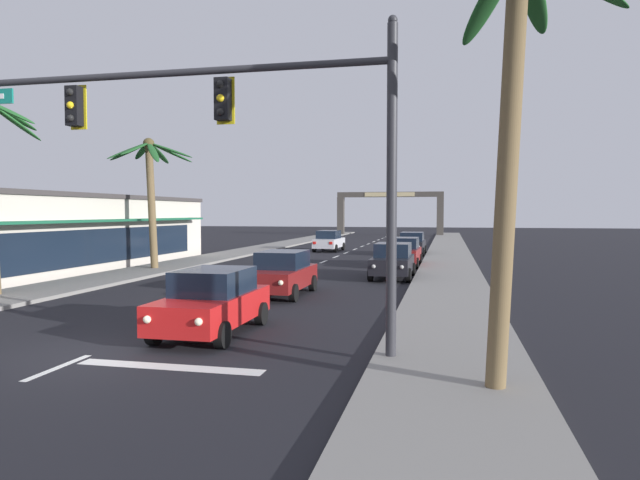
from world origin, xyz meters
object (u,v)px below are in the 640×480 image
(palm_right_nearest, at_px, (513,74))
(sedan_parked_nearest_kerb, at_px, (412,243))
(traffic_signal_mast, at_px, (227,126))
(storefront_strip_left, at_px, (54,232))
(sedan_third_in_queue, at_px, (282,273))
(sedan_parked_mid_kerb, at_px, (404,252))
(sedan_oncoming_far, at_px, (329,241))
(palm_left_third, at_px, (150,176))
(sedan_lead_at_stop_bar, at_px, (213,301))
(town_gateway_arch, at_px, (390,207))
(sedan_parked_far_kerb, at_px, (393,260))

(palm_right_nearest, bearing_deg, sedan_parked_nearest_kerb, 96.34)
(traffic_signal_mast, distance_m, sedan_parked_nearest_kerb, 31.02)
(traffic_signal_mast, relative_size, storefront_strip_left, 0.50)
(sedan_third_in_queue, height_order, sedan_parked_mid_kerb, same)
(sedan_oncoming_far, relative_size, palm_left_third, 0.63)
(sedan_third_in_queue, xyz_separation_m, sedan_parked_nearest_kerb, (3.57, 21.86, 0.00))
(traffic_signal_mast, distance_m, sedan_lead_at_stop_bar, 4.72)
(sedan_third_in_queue, distance_m, palm_right_nearest, 13.55)
(town_gateway_arch, bearing_deg, palm_left_third, -99.22)
(sedan_lead_at_stop_bar, xyz_separation_m, sedan_parked_nearest_kerb, (3.37, 28.86, 0.00))
(palm_right_nearest, height_order, storefront_strip_left, palm_right_nearest)
(sedan_parked_mid_kerb, xyz_separation_m, town_gateway_arch, (-5.22, 43.98, 3.02))
(sedan_parked_nearest_kerb, height_order, storefront_strip_left, storefront_strip_left)
(sedan_oncoming_far, height_order, storefront_strip_left, storefront_strip_left)
(sedan_oncoming_far, height_order, palm_left_third, palm_left_third)
(sedan_parked_far_kerb, relative_size, town_gateway_arch, 0.31)
(sedan_lead_at_stop_bar, relative_size, palm_right_nearest, 0.57)
(sedan_third_in_queue, distance_m, sedan_parked_mid_kerb, 13.23)
(palm_right_nearest, xyz_separation_m, storefront_strip_left, (-21.94, 16.79, -3.39))
(sedan_third_in_queue, relative_size, sedan_parked_mid_kerb, 0.99)
(sedan_lead_at_stop_bar, relative_size, storefront_strip_left, 0.19)
(sedan_parked_nearest_kerb, bearing_deg, storefront_strip_left, -139.62)
(sedan_oncoming_far, bearing_deg, town_gateway_arch, 87.05)
(sedan_parked_far_kerb, height_order, town_gateway_arch, town_gateway_arch)
(storefront_strip_left, bearing_deg, sedan_parked_mid_kerb, 19.33)
(traffic_signal_mast, xyz_separation_m, palm_right_nearest, (5.81, -1.74, 0.41))
(sedan_parked_nearest_kerb, relative_size, palm_right_nearest, 0.57)
(sedan_parked_nearest_kerb, relative_size, palm_left_third, 0.62)
(traffic_signal_mast, bearing_deg, sedan_oncoming_far, 97.92)
(sedan_oncoming_far, bearing_deg, storefront_strip_left, -122.50)
(traffic_signal_mast, bearing_deg, storefront_strip_left, 136.98)
(traffic_signal_mast, xyz_separation_m, sedan_lead_at_stop_bar, (-1.16, 1.79, -4.21))
(palm_left_third, relative_size, storefront_strip_left, 0.31)
(sedan_oncoming_far, distance_m, sedan_parked_nearest_kerb, 7.26)
(sedan_oncoming_far, distance_m, palm_left_third, 18.62)
(sedan_third_in_queue, relative_size, storefront_strip_left, 0.19)
(palm_right_nearest, distance_m, storefront_strip_left, 27.83)
(sedan_oncoming_far, relative_size, sedan_parked_nearest_kerb, 1.00)
(sedan_parked_mid_kerb, bearing_deg, sedan_parked_nearest_kerb, 90.41)
(sedan_parked_mid_kerb, bearing_deg, palm_right_nearest, -81.36)
(sedan_lead_at_stop_bar, xyz_separation_m, sedan_parked_mid_kerb, (3.44, 19.72, 0.00))
(palm_left_third, xyz_separation_m, town_gateway_arch, (8.01, 49.34, -1.24))
(sedan_third_in_queue, relative_size, palm_left_third, 0.62)
(sedan_third_in_queue, height_order, storefront_strip_left, storefront_strip_left)
(sedan_oncoming_far, bearing_deg, palm_right_nearest, -73.37)
(sedan_oncoming_far, height_order, sedan_parked_mid_kerb, same)
(sedan_parked_far_kerb, bearing_deg, storefront_strip_left, -179.24)
(sedan_parked_nearest_kerb, distance_m, town_gateway_arch, 35.35)
(sedan_parked_mid_kerb, bearing_deg, traffic_signal_mast, -96.03)
(sedan_parked_nearest_kerb, relative_size, sedan_parked_far_kerb, 1.00)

